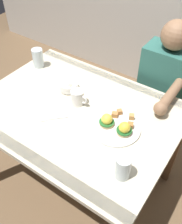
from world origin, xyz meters
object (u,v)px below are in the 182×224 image
(coffee_mug, at_px, (78,97))
(fork, at_px, (53,119))
(fruit_bowl, at_px, (69,86))
(diner_person, at_px, (163,89))
(dining_table, at_px, (76,122))
(eggs_benedict_plate, at_px, (116,126))
(water_glass_far, at_px, (123,169))
(water_glass_near, at_px, (38,59))

(coffee_mug, relative_size, fork, 0.90)
(fruit_bowl, xyz_separation_m, diner_person, (0.46, 0.48, -0.12))
(dining_table, height_order, eggs_benedict_plate, eggs_benedict_plate)
(fruit_bowl, bearing_deg, water_glass_far, -31.13)
(dining_table, bearing_deg, fruit_bowl, 139.88)
(fruit_bowl, height_order, diner_person, diner_person)
(water_glass_near, bearing_deg, fruit_bowl, -15.06)
(eggs_benedict_plate, xyz_separation_m, water_glass_near, (-0.78, 0.22, 0.03))
(dining_table, distance_m, coffee_mug, 0.17)
(coffee_mug, xyz_separation_m, water_glass_near, (-0.48, 0.17, 0.01))
(fruit_bowl, bearing_deg, water_glass_near, 164.94)
(water_glass_near, relative_size, diner_person, 0.12)
(diner_person, bearing_deg, water_glass_far, -80.58)
(coffee_mug, relative_size, diner_person, 0.10)
(coffee_mug, distance_m, diner_person, 0.66)
(fruit_bowl, bearing_deg, eggs_benedict_plate, -16.28)
(water_glass_far, relative_size, diner_person, 0.11)
(eggs_benedict_plate, relative_size, fruit_bowl, 2.25)
(fruit_bowl, xyz_separation_m, fork, (0.09, -0.26, -0.03))
(fruit_bowl, height_order, water_glass_far, water_glass_far)
(fruit_bowl, relative_size, diner_person, 0.11)
(dining_table, relative_size, water_glass_far, 9.52)
(fruit_bowl, bearing_deg, coffee_mug, -29.91)
(eggs_benedict_plate, bearing_deg, diner_person, 86.70)
(fruit_bowl, bearing_deg, diner_person, 45.93)
(dining_table, height_order, water_glass_near, water_glass_near)
(eggs_benedict_plate, height_order, diner_person, diner_person)
(eggs_benedict_plate, height_order, fruit_bowl, eggs_benedict_plate)
(fork, bearing_deg, dining_table, 66.17)
(dining_table, xyz_separation_m, eggs_benedict_plate, (0.28, 0.00, 0.13))
(fork, bearing_deg, eggs_benedict_plate, 22.12)
(water_glass_near, height_order, diner_person, diner_person)
(fruit_bowl, distance_m, fork, 0.28)
(water_glass_near, relative_size, water_glass_far, 1.08)
(water_glass_far, bearing_deg, fork, 168.94)
(dining_table, bearing_deg, diner_person, 62.50)
(eggs_benedict_plate, height_order, fork, eggs_benedict_plate)
(eggs_benedict_plate, bearing_deg, water_glass_far, -53.86)
(dining_table, xyz_separation_m, fork, (-0.06, -0.14, 0.11))
(fruit_bowl, distance_m, water_glass_far, 0.70)
(eggs_benedict_plate, xyz_separation_m, fruit_bowl, (-0.43, 0.12, 0.01))
(fork, distance_m, diner_person, 0.83)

